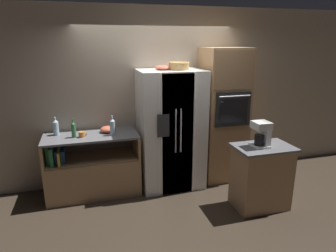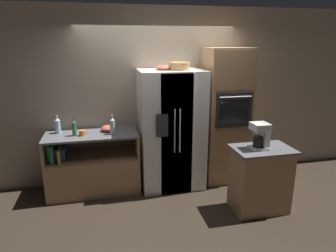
{
  "view_description": "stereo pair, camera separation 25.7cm",
  "coord_description": "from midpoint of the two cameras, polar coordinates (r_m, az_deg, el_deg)",
  "views": [
    {
      "loc": [
        -1.13,
        -4.29,
        2.29
      ],
      "look_at": [
        0.07,
        -0.07,
        1.02
      ],
      "focal_mm": 32.0,
      "sensor_mm": 36.0,
      "label": 1
    },
    {
      "loc": [
        -0.88,
        -4.35,
        2.29
      ],
      "look_at": [
        0.07,
        -0.07,
        1.02
      ],
      "focal_mm": 32.0,
      "sensor_mm": 36.0,
      "label": 2
    }
  ],
  "objects": [
    {
      "name": "counter_left",
      "position": [
        4.8,
        -12.62,
        -8.22
      ],
      "size": [
        1.37,
        0.64,
        0.94
      ],
      "color": "#A87F56",
      "rests_on": "ground_plane"
    },
    {
      "name": "mixing_bowl",
      "position": [
        4.65,
        -9.72,
        -0.42
      ],
      "size": [
        0.23,
        0.23,
        0.09
      ],
      "color": "#DB664C",
      "rests_on": "counter_left"
    },
    {
      "name": "island_counter",
      "position": [
        4.38,
        18.76,
        -9.57
      ],
      "size": [
        0.79,
        0.53,
        0.91
      ],
      "color": "#A87F56",
      "rests_on": "ground_plane"
    },
    {
      "name": "wicker_basket",
      "position": [
        4.52,
        3.88,
        11.4
      ],
      "size": [
        0.31,
        0.31,
        0.11
      ],
      "color": "tan",
      "rests_on": "refrigerator"
    },
    {
      "name": "ground_plane",
      "position": [
        4.99,
        0.5,
        -11.21
      ],
      "size": [
        20.0,
        20.0,
        0.0
      ],
      "primitive_type": "plane",
      "color": "#382D23"
    },
    {
      "name": "bottle_short",
      "position": [
        4.72,
        -18.85,
        0.14
      ],
      "size": [
        0.08,
        0.08,
        0.27
      ],
      "color": "silver",
      "rests_on": "counter_left"
    },
    {
      "name": "coffee_maker",
      "position": [
        4.14,
        19.04,
        -1.59
      ],
      "size": [
        0.21,
        0.22,
        0.35
      ],
      "color": "white",
      "rests_on": "island_counter"
    },
    {
      "name": "wall_back",
      "position": [
        4.92,
        -0.56,
        5.68
      ],
      "size": [
        12.0,
        0.06,
        2.8
      ],
      "color": "tan",
      "rests_on": "ground_plane"
    },
    {
      "name": "refrigerator",
      "position": [
        4.69,
        2.2,
        -0.76
      ],
      "size": [
        0.98,
        0.75,
        1.86
      ],
      "color": "white",
      "rests_on": "ground_plane"
    },
    {
      "name": "bottle_wide",
      "position": [
        4.52,
        -15.92,
        -0.35
      ],
      "size": [
        0.06,
        0.06,
        0.27
      ],
      "color": "#33723F",
      "rests_on": "counter_left"
    },
    {
      "name": "mug",
      "position": [
        4.51,
        -14.47,
        -1.29
      ],
      "size": [
        0.12,
        0.09,
        0.08
      ],
      "color": "orange",
      "rests_on": "counter_left"
    },
    {
      "name": "fruit_bowl",
      "position": [
        4.52,
        0.74,
        11.09
      ],
      "size": [
        0.24,
        0.24,
        0.07
      ],
      "color": "#DB664C",
      "rests_on": "refrigerator"
    },
    {
      "name": "wall_oven",
      "position": [
        5.0,
        12.29,
        1.88
      ],
      "size": [
        0.71,
        0.68,
        2.18
      ],
      "color": "#A87F56",
      "rests_on": "ground_plane"
    },
    {
      "name": "bottle_tall",
      "position": [
        4.47,
        -8.96,
        0.06
      ],
      "size": [
        0.08,
        0.08,
        0.29
      ],
      "color": "silver",
      "rests_on": "counter_left"
    }
  ]
}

